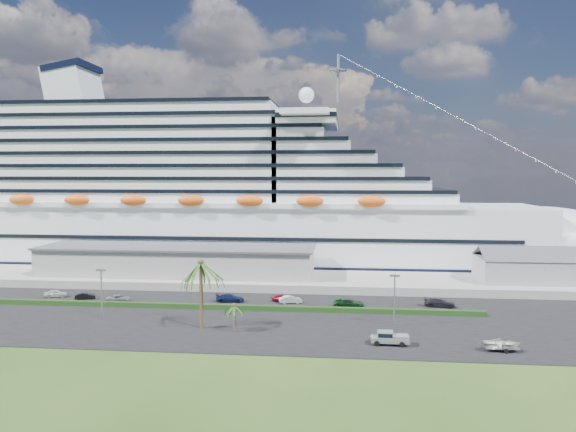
# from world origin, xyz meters

# --- Properties ---
(ground) EXTENTS (420.00, 420.00, 0.00)m
(ground) POSITION_xyz_m (0.00, 0.00, 0.00)
(ground) COLOR #264416
(ground) RESTS_ON ground
(asphalt_lot) EXTENTS (140.00, 38.00, 0.12)m
(asphalt_lot) POSITION_xyz_m (0.00, 11.00, 0.06)
(asphalt_lot) COLOR black
(asphalt_lot) RESTS_ON ground
(wharf) EXTENTS (240.00, 20.00, 1.80)m
(wharf) POSITION_xyz_m (0.00, 40.00, 0.90)
(wharf) COLOR gray
(wharf) RESTS_ON ground
(water) EXTENTS (420.00, 160.00, 0.02)m
(water) POSITION_xyz_m (0.00, 130.00, 0.01)
(water) COLOR black
(water) RESTS_ON ground
(cruise_ship) EXTENTS (191.00, 38.00, 54.00)m
(cruise_ship) POSITION_xyz_m (-21.53, 64.00, 16.69)
(cruise_ship) COLOR silver
(cruise_ship) RESTS_ON ground
(terminal_building) EXTENTS (61.00, 15.00, 6.30)m
(terminal_building) POSITION_xyz_m (-25.00, 40.00, 5.01)
(terminal_building) COLOR gray
(terminal_building) RESTS_ON wharf
(port_shed) EXTENTS (24.00, 12.31, 7.37)m
(port_shed) POSITION_xyz_m (52.00, 40.00, 4.40)
(port_shed) COLOR gray
(port_shed) RESTS_ON wharf
(hedge) EXTENTS (88.00, 1.10, 0.90)m
(hedge) POSITION_xyz_m (-8.00, 16.00, 0.57)
(hedge) COLOR black
(hedge) RESTS_ON asphalt_lot
(lamp_post_left) EXTENTS (1.60, 0.35, 8.27)m
(lamp_post_left) POSITION_xyz_m (-28.00, 8.00, 5.34)
(lamp_post_left) COLOR gray
(lamp_post_left) RESTS_ON asphalt_lot
(lamp_post_right) EXTENTS (1.60, 0.35, 8.27)m
(lamp_post_right) POSITION_xyz_m (20.00, 8.00, 5.34)
(lamp_post_right) COLOR gray
(lamp_post_right) RESTS_ON asphalt_lot
(palm_tall) EXTENTS (8.82, 8.82, 11.13)m
(palm_tall) POSITION_xyz_m (-10.00, 4.00, 9.20)
(palm_tall) COLOR #47301E
(palm_tall) RESTS_ON ground
(palm_short) EXTENTS (3.53, 3.53, 4.56)m
(palm_short) POSITION_xyz_m (-4.50, 2.50, 3.67)
(palm_short) COLOR #47301E
(palm_short) RESTS_ON ground
(parked_car_0) EXTENTS (4.51, 2.96, 1.43)m
(parked_car_0) POSITION_xyz_m (-43.90, 22.32, 0.83)
(parked_car_0) COLOR silver
(parked_car_0) RESTS_ON asphalt_lot
(parked_car_1) EXTENTS (3.99, 2.46, 1.24)m
(parked_car_1) POSITION_xyz_m (-37.27, 21.13, 0.74)
(parked_car_1) COLOR black
(parked_car_1) RESTS_ON asphalt_lot
(parked_car_2) EXTENTS (4.78, 2.62, 1.27)m
(parked_car_2) POSITION_xyz_m (-29.98, 19.72, 0.76)
(parked_car_2) COLOR gray
(parked_car_2) RESTS_ON asphalt_lot
(parked_car_3) EXTENTS (5.41, 2.48, 1.53)m
(parked_car_3) POSITION_xyz_m (-9.25, 21.91, 0.89)
(parked_car_3) COLOR #141F47
(parked_car_3) RESTS_ON asphalt_lot
(parked_car_4) EXTENTS (4.06, 2.78, 1.28)m
(parked_car_4) POSITION_xyz_m (0.27, 23.66, 0.76)
(parked_car_4) COLOR maroon
(parked_car_4) RESTS_ON asphalt_lot
(parked_car_5) EXTENTS (4.46, 2.56, 1.39)m
(parked_car_5) POSITION_xyz_m (2.17, 22.02, 0.82)
(parked_car_5) COLOR silver
(parked_car_5) RESTS_ON asphalt_lot
(parked_car_6) EXTENTS (5.54, 2.72, 1.52)m
(parked_car_6) POSITION_xyz_m (12.95, 19.77, 0.88)
(parked_car_6) COLOR black
(parked_car_6) RESTS_ON asphalt_lot
(parked_car_7) EXTENTS (5.72, 3.26, 1.56)m
(parked_car_7) POSITION_xyz_m (29.21, 21.96, 0.90)
(parked_car_7) COLOR black
(parked_car_7) RESTS_ON asphalt_lot
(pickup_truck) EXTENTS (5.43, 2.17, 1.90)m
(pickup_truck) POSITION_xyz_m (18.52, -1.66, 1.16)
(pickup_truck) COLOR black
(pickup_truck) RESTS_ON asphalt_lot
(boat_trailer) EXTENTS (5.67, 3.71, 1.63)m
(boat_trailer) POSITION_xyz_m (33.47, -3.05, 1.20)
(boat_trailer) COLOR gray
(boat_trailer) RESTS_ON asphalt_lot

